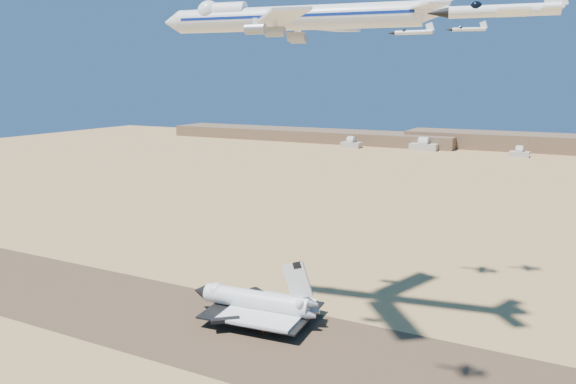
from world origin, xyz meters
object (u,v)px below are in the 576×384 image
at_px(chase_jet_e, 468,29).
at_px(crew_a, 264,333).
at_px(chase_jet_d, 412,32).
at_px(chase_jet_c, 500,10).
at_px(carrier_747, 285,18).
at_px(shuttle, 255,302).
at_px(crew_b, 263,331).
at_px(crew_c, 262,330).

bearing_deg(chase_jet_e, crew_a, -139.58).
bearing_deg(chase_jet_d, chase_jet_e, 27.61).
relative_size(chase_jet_c, chase_jet_e, 1.15).
relative_size(carrier_747, chase_jet_c, 5.48).
relative_size(shuttle, carrier_747, 0.52).
relative_size(shuttle, crew_a, 27.58).
xyz_separation_m(shuttle, chase_jet_c, (79.05, -74.70, 78.72)).
height_order(crew_b, crew_c, crew_c).
bearing_deg(shuttle, chase_jet_d, 47.98).
bearing_deg(shuttle, crew_a, -52.57).
xyz_separation_m(crew_a, chase_jet_d, (26.84, 55.52, 91.60)).
distance_m(carrier_747, chase_jet_e, 70.34).
xyz_separation_m(carrier_747, chase_jet_e, (39.66, 58.10, -0.14)).
height_order(carrier_747, crew_a, carrier_747).
distance_m(crew_c, chase_jet_e, 121.30).
bearing_deg(carrier_747, chase_jet_e, 46.23).
bearing_deg(chase_jet_c, chase_jet_d, 101.27).
height_order(shuttle, chase_jet_c, chase_jet_c).
bearing_deg(crew_a, chase_jet_d, -12.95).
bearing_deg(crew_a, chase_jet_c, -120.03).
relative_size(shuttle, crew_b, 25.15).
relative_size(shuttle, crew_c, 23.81).
distance_m(crew_a, chase_jet_c, 127.96).
bearing_deg(carrier_747, crew_b, -128.62).
bearing_deg(chase_jet_e, chase_jet_d, -164.12).
height_order(shuttle, crew_a, shuttle).
bearing_deg(crew_b, chase_jet_e, -66.12).
relative_size(crew_c, chase_jet_c, 0.12).
bearing_deg(crew_c, carrier_747, -85.74).
relative_size(shuttle, chase_jet_d, 2.81).
xyz_separation_m(shuttle, crew_c, (6.86, -7.64, -4.87)).
relative_size(crew_b, chase_jet_c, 0.11).
bearing_deg(shuttle, chase_jet_e, 42.84).
bearing_deg(chase_jet_e, carrier_747, -140.66).
height_order(crew_a, chase_jet_d, chase_jet_d).
height_order(shuttle, crew_c, shuttle).
height_order(chase_jet_c, chase_jet_e, chase_jet_e).
bearing_deg(crew_a, crew_c, 59.27).
distance_m(crew_b, chase_jet_c, 128.48).
height_order(crew_b, chase_jet_d, chase_jet_d).
distance_m(chase_jet_c, chase_jet_d, 129.36).
height_order(shuttle, chase_jet_d, chase_jet_d).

